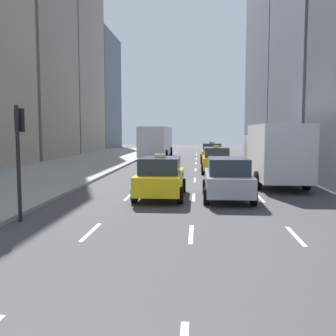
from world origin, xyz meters
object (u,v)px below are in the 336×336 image
(taxi_lead, at_px, (161,177))
(taxi_second, at_px, (216,160))
(taxi_third, at_px, (212,153))
(sedan_black_near, at_px, (228,178))
(box_truck, at_px, (274,152))
(traffic_light_pole, at_px, (19,144))
(city_bus, at_px, (157,141))

(taxi_lead, xyz_separation_m, taxi_second, (2.80, 10.37, 0.00))
(taxi_third, distance_m, sedan_black_near, 19.44)
(taxi_third, height_order, box_truck, box_truck)
(taxi_second, relative_size, sedan_black_near, 1.00)
(box_truck, bearing_deg, sedan_black_near, -119.27)
(taxi_third, xyz_separation_m, traffic_light_pole, (-6.75, -23.94, 1.53))
(taxi_third, relative_size, sedan_black_near, 1.00)
(taxi_third, height_order, traffic_light_pole, traffic_light_pole)
(taxi_second, relative_size, box_truck, 0.52)
(city_bus, bearing_deg, box_truck, -67.38)
(sedan_black_near, xyz_separation_m, city_bus, (-5.61, 25.18, 0.91))
(taxi_lead, relative_size, box_truck, 0.52)
(taxi_lead, relative_size, taxi_second, 1.00)
(sedan_black_near, bearing_deg, taxi_lead, 177.62)
(taxi_third, relative_size, box_truck, 0.52)
(taxi_second, relative_size, traffic_light_pole, 1.22)
(taxi_second, distance_m, sedan_black_near, 10.49)
(sedan_black_near, height_order, traffic_light_pole, traffic_light_pole)
(traffic_light_pole, bearing_deg, sedan_black_near, 33.65)
(city_bus, height_order, traffic_light_pole, traffic_light_pole)
(taxi_third, distance_m, city_bus, 8.08)
(sedan_black_near, bearing_deg, box_truck, 60.73)
(sedan_black_near, relative_size, traffic_light_pole, 1.23)
(taxi_second, relative_size, city_bus, 0.38)
(taxi_second, distance_m, taxi_third, 8.96)
(city_bus, bearing_deg, traffic_light_pole, -92.20)
(taxi_second, bearing_deg, city_bus, 110.90)
(taxi_third, xyz_separation_m, sedan_black_near, (0.00, -19.44, -0.00))
(taxi_lead, distance_m, box_truck, 7.47)
(taxi_third, bearing_deg, taxi_second, -90.00)
(taxi_lead, height_order, box_truck, box_truck)
(taxi_third, height_order, sedan_black_near, taxi_third)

